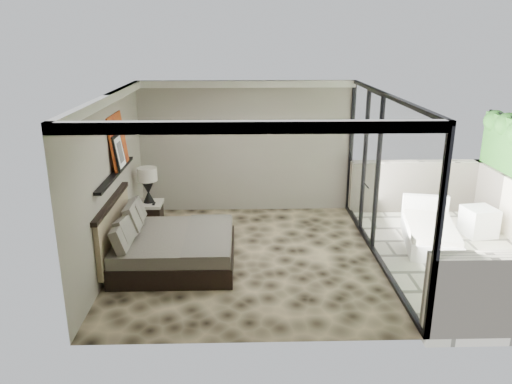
{
  "coord_description": "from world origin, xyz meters",
  "views": [
    {
      "loc": [
        -0.08,
        -7.91,
        3.73
      ],
      "look_at": [
        0.16,
        0.4,
        1.07
      ],
      "focal_mm": 35.0,
      "sensor_mm": 36.0,
      "label": 1
    }
  ],
  "objects_px": {
    "nightstand": "(149,214)",
    "ottoman": "(479,221)",
    "table_lamp": "(148,180)",
    "bed": "(169,247)",
    "lounger": "(430,232)"
  },
  "relations": [
    {
      "from": "bed",
      "to": "nightstand",
      "type": "relative_size",
      "value": 3.73
    },
    {
      "from": "bed",
      "to": "table_lamp",
      "type": "bearing_deg",
      "value": 109.53
    },
    {
      "from": "nightstand",
      "to": "lounger",
      "type": "xyz_separation_m",
      "value": [
        5.32,
        -0.94,
        -0.05
      ]
    },
    {
      "from": "nightstand",
      "to": "table_lamp",
      "type": "height_order",
      "value": "table_lamp"
    },
    {
      "from": "nightstand",
      "to": "ottoman",
      "type": "bearing_deg",
      "value": -2.88
    },
    {
      "from": "table_lamp",
      "to": "ottoman",
      "type": "bearing_deg",
      "value": -5.53
    },
    {
      "from": "lounger",
      "to": "table_lamp",
      "type": "bearing_deg",
      "value": -178.52
    },
    {
      "from": "table_lamp",
      "to": "lounger",
      "type": "relative_size",
      "value": 0.37
    },
    {
      "from": "bed",
      "to": "ottoman",
      "type": "distance_m",
      "value": 5.88
    },
    {
      "from": "table_lamp",
      "to": "ottoman",
      "type": "relative_size",
      "value": 1.28
    },
    {
      "from": "nightstand",
      "to": "lounger",
      "type": "distance_m",
      "value": 5.4
    },
    {
      "from": "lounger",
      "to": "bed",
      "type": "bearing_deg",
      "value": -158.73
    },
    {
      "from": "bed",
      "to": "ottoman",
      "type": "height_order",
      "value": "bed"
    },
    {
      "from": "nightstand",
      "to": "bed",
      "type": "bearing_deg",
      "value": -67.6
    },
    {
      "from": "ottoman",
      "to": "lounger",
      "type": "distance_m",
      "value": 1.13
    }
  ]
}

